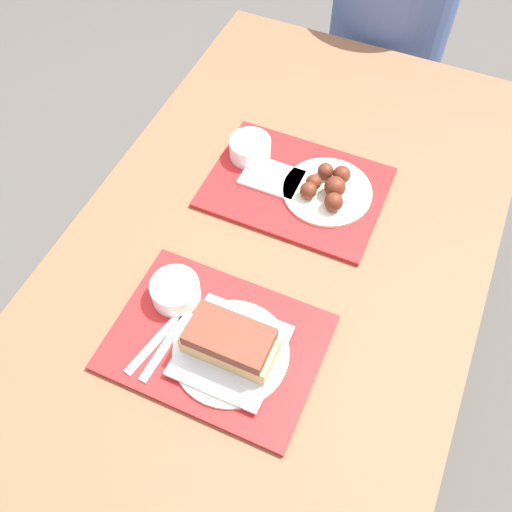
{
  "coord_description": "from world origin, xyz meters",
  "views": [
    {
      "loc": [
        0.25,
        -0.62,
        1.82
      ],
      "look_at": [
        -0.02,
        -0.0,
        0.82
      ],
      "focal_mm": 40.0,
      "sensor_mm": 36.0,
      "label": 1
    }
  ],
  "objects_px": {
    "tray_near": "(216,342)",
    "bowl_coleslaw_far": "(250,147)",
    "brisket_sandwich_plate": "(230,346)",
    "bowl_coleslaw_near": "(175,290)",
    "wings_plate_far": "(328,188)",
    "tray_far": "(296,187)",
    "person_seated_across": "(391,16)"
  },
  "relations": [
    {
      "from": "bowl_coleslaw_near",
      "to": "wings_plate_far",
      "type": "distance_m",
      "value": 0.44
    },
    {
      "from": "bowl_coleslaw_far",
      "to": "wings_plate_far",
      "type": "relative_size",
      "value": 0.48
    },
    {
      "from": "tray_near",
      "to": "bowl_coleslaw_far",
      "type": "bearing_deg",
      "value": 106.51
    },
    {
      "from": "bowl_coleslaw_near",
      "to": "person_seated_across",
      "type": "relative_size",
      "value": 0.15
    },
    {
      "from": "brisket_sandwich_plate",
      "to": "bowl_coleslaw_near",
      "type": "bearing_deg",
      "value": 156.24
    },
    {
      "from": "tray_far",
      "to": "bowl_coleslaw_far",
      "type": "xyz_separation_m",
      "value": [
        -0.14,
        0.05,
        0.03
      ]
    },
    {
      "from": "tray_near",
      "to": "bowl_coleslaw_near",
      "type": "xyz_separation_m",
      "value": [
        -0.12,
        0.06,
        0.03
      ]
    },
    {
      "from": "brisket_sandwich_plate",
      "to": "bowl_coleslaw_far",
      "type": "distance_m",
      "value": 0.53
    },
    {
      "from": "tray_far",
      "to": "wings_plate_far",
      "type": "distance_m",
      "value": 0.08
    },
    {
      "from": "bowl_coleslaw_near",
      "to": "bowl_coleslaw_far",
      "type": "xyz_separation_m",
      "value": [
        -0.03,
        0.43,
        0.0
      ]
    },
    {
      "from": "tray_near",
      "to": "brisket_sandwich_plate",
      "type": "bearing_deg",
      "value": -16.99
    },
    {
      "from": "bowl_coleslaw_far",
      "to": "tray_near",
      "type": "bearing_deg",
      "value": -73.49
    },
    {
      "from": "tray_near",
      "to": "bowl_coleslaw_near",
      "type": "distance_m",
      "value": 0.14
    },
    {
      "from": "bowl_coleslaw_near",
      "to": "person_seated_across",
      "type": "height_order",
      "value": "person_seated_across"
    },
    {
      "from": "bowl_coleslaw_far",
      "to": "wings_plate_far",
      "type": "distance_m",
      "value": 0.22
    },
    {
      "from": "brisket_sandwich_plate",
      "to": "wings_plate_far",
      "type": "xyz_separation_m",
      "value": [
        0.03,
        0.46,
        -0.01
      ]
    },
    {
      "from": "bowl_coleslaw_far",
      "to": "wings_plate_far",
      "type": "bearing_deg",
      "value": -10.19
    },
    {
      "from": "tray_near",
      "to": "person_seated_across",
      "type": "xyz_separation_m",
      "value": [
        -0.0,
        1.27,
        -0.04
      ]
    },
    {
      "from": "tray_near",
      "to": "wings_plate_far",
      "type": "height_order",
      "value": "wings_plate_far"
    },
    {
      "from": "bowl_coleslaw_near",
      "to": "person_seated_across",
      "type": "distance_m",
      "value": 1.22
    },
    {
      "from": "bowl_coleslaw_near",
      "to": "wings_plate_far",
      "type": "xyz_separation_m",
      "value": [
        0.19,
        0.39,
        -0.01
      ]
    },
    {
      "from": "bowl_coleslaw_near",
      "to": "brisket_sandwich_plate",
      "type": "relative_size",
      "value": 0.44
    },
    {
      "from": "tray_near",
      "to": "bowl_coleslaw_far",
      "type": "height_order",
      "value": "bowl_coleslaw_far"
    },
    {
      "from": "tray_near",
      "to": "bowl_coleslaw_near",
      "type": "bearing_deg",
      "value": 154.23
    },
    {
      "from": "tray_far",
      "to": "bowl_coleslaw_far",
      "type": "distance_m",
      "value": 0.15
    },
    {
      "from": "bowl_coleslaw_far",
      "to": "brisket_sandwich_plate",
      "type": "bearing_deg",
      "value": -69.94
    },
    {
      "from": "bowl_coleslaw_near",
      "to": "tray_far",
      "type": "bearing_deg",
      "value": 73.33
    },
    {
      "from": "tray_far",
      "to": "bowl_coleslaw_far",
      "type": "bearing_deg",
      "value": 161.46
    },
    {
      "from": "tray_near",
      "to": "tray_far",
      "type": "xyz_separation_m",
      "value": [
        -0.0,
        0.44,
        0.0
      ]
    },
    {
      "from": "tray_far",
      "to": "person_seated_across",
      "type": "relative_size",
      "value": 0.59
    },
    {
      "from": "bowl_coleslaw_near",
      "to": "wings_plate_far",
      "type": "relative_size",
      "value": 0.48
    },
    {
      "from": "bowl_coleslaw_near",
      "to": "bowl_coleslaw_far",
      "type": "distance_m",
      "value": 0.43
    }
  ]
}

